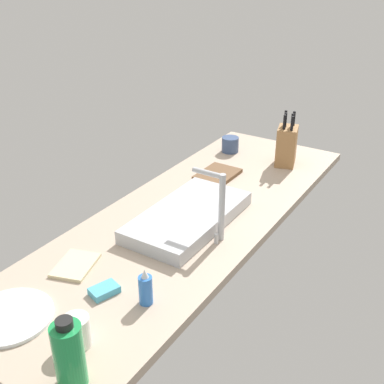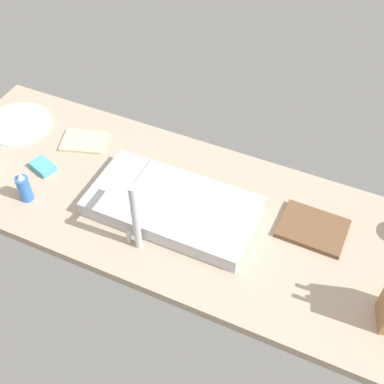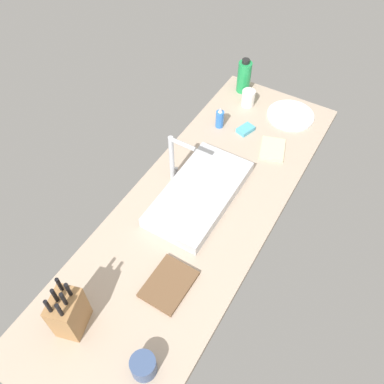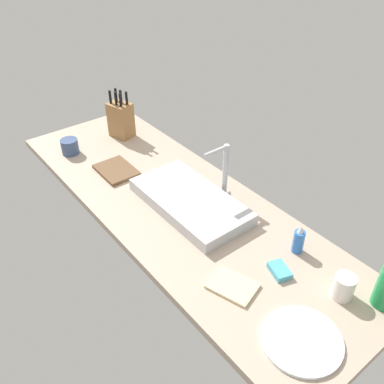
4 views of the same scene
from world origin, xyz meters
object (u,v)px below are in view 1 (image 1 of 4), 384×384
object	(u,v)px
sink_basin	(188,217)
dish_towel	(75,265)
faucet	(218,201)
coffee_mug	(230,144)
soap_bottle	(146,289)
dinner_plate	(10,316)
knife_block	(287,145)
dish_sponge	(104,290)
cutting_board	(218,174)
water_bottle	(69,355)
ceramic_cup	(77,331)

from	to	relation	value
sink_basin	dish_towel	bearing A→B (deg)	-20.07
faucet	coffee_mug	distance (cm)	89.51
faucet	soap_bottle	distance (cm)	45.87
dinner_plate	sink_basin	bearing A→B (deg)	168.93
dish_towel	knife_block	bearing A→B (deg)	167.56
coffee_mug	dish_sponge	bearing A→B (deg)	10.26
cutting_board	water_bottle	distance (cm)	132.37
sink_basin	cutting_board	xyz separation A→B (cm)	(-45.09, -11.90, -1.91)
coffee_mug	faucet	bearing A→B (deg)	25.10
coffee_mug	sink_basin	bearing A→B (deg)	15.98
knife_block	cutting_board	world-z (taller)	knife_block
faucet	knife_block	world-z (taller)	faucet
faucet	ceramic_cup	size ratio (longest dim) A/B	2.90
dinner_plate	ceramic_cup	distance (cm)	25.63
faucet	knife_block	bearing A→B (deg)	-176.01
cutting_board	dinner_plate	distance (cm)	121.17
dinner_plate	dish_towel	bearing A→B (deg)	-176.01
soap_bottle	dish_sponge	bearing A→B (deg)	-75.69
knife_block	ceramic_cup	xyz separation A→B (cm)	(149.18, 0.08, -5.67)
dinner_plate	soap_bottle	bearing A→B (deg)	132.24
dish_sponge	faucet	bearing A→B (deg)	163.42
knife_block	dish_sponge	bearing A→B (deg)	-20.15
cutting_board	water_bottle	bearing A→B (deg)	13.33
ceramic_cup	sink_basin	bearing A→B (deg)	-172.01
soap_bottle	water_bottle	xyz separation A→B (cm)	(34.94, 3.08, 4.24)
dinner_plate	ceramic_cup	world-z (taller)	ceramic_cup
sink_basin	faucet	distance (cm)	20.84
dinner_plate	coffee_mug	size ratio (longest dim) A/B	2.84
sink_basin	water_bottle	distance (cm)	85.74
cutting_board	soap_bottle	world-z (taller)	soap_bottle
soap_bottle	dish_sponge	distance (cm)	15.13
sink_basin	soap_bottle	distance (cm)	50.96
faucet	knife_block	xyz separation A→B (cm)	(-80.23, -5.59, -5.57)
sink_basin	cutting_board	bearing A→B (deg)	-165.22
sink_basin	ceramic_cup	distance (cm)	73.54
cutting_board	coffee_mug	bearing A→B (deg)	-162.32
cutting_board	sink_basin	bearing A→B (deg)	14.78
sink_basin	cutting_board	world-z (taller)	sink_basin
dish_towel	dish_sponge	distance (cm)	19.20
cutting_board	coffee_mug	xyz separation A→B (cm)	(-31.40, -10.01, 3.17)
knife_block	dish_towel	xyz separation A→B (cm)	(122.78, -27.09, -9.76)
soap_bottle	coffee_mug	size ratio (longest dim) A/B	1.38
water_bottle	soap_bottle	bearing A→B (deg)	-174.96
sink_basin	soap_bottle	size ratio (longest dim) A/B	4.46
dinner_plate	ceramic_cup	xyz separation A→B (cm)	(-3.24, 25.10, 4.09)
sink_basin	dish_sponge	bearing A→B (deg)	1.51
dish_towel	ceramic_cup	world-z (taller)	ceramic_cup
knife_block	dinner_plate	xyz separation A→B (cm)	(152.42, -25.02, -9.76)
knife_block	dinner_plate	distance (cm)	154.77
water_bottle	dinner_plate	world-z (taller)	water_bottle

